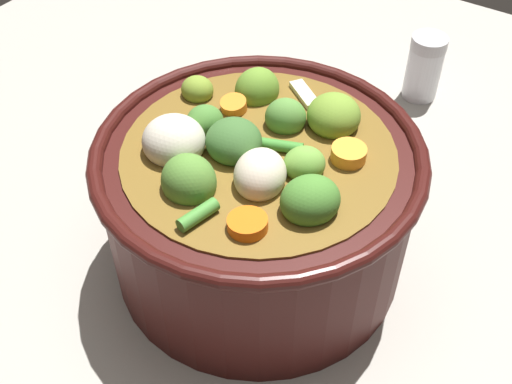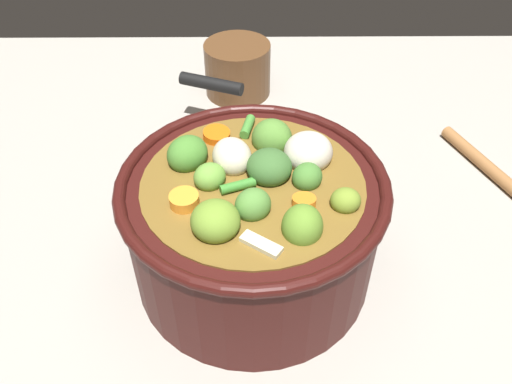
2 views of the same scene
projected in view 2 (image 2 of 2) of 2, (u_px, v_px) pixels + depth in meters
name	position (u px, v px, depth m)	size (l,w,h in m)	color
ground_plane	(256.00, 268.00, 0.58)	(1.10, 1.10, 0.00)	#9E998E
cooking_pot	(257.00, 223.00, 0.53)	(0.26, 0.26, 0.15)	#38110F
small_saucepan	(239.00, 70.00, 0.81)	(0.17, 0.13, 0.08)	brown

